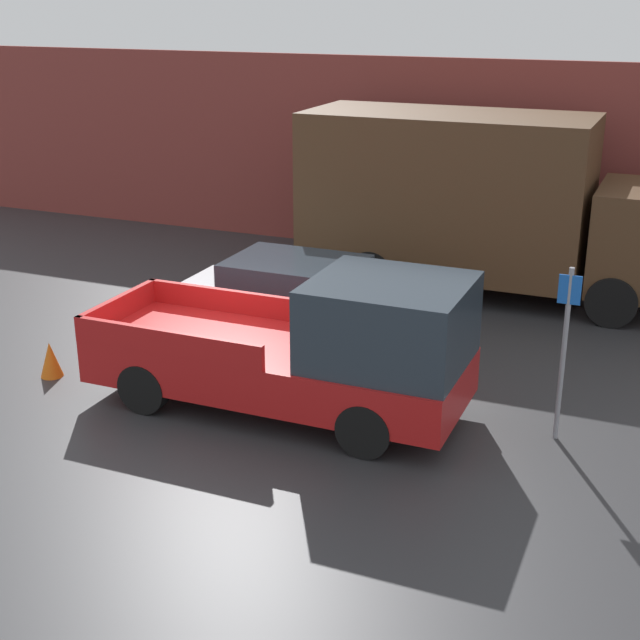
% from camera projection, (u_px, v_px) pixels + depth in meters
% --- Properties ---
extents(ground_plane, '(60.00, 60.00, 0.00)m').
position_uv_depth(ground_plane, '(213.00, 394.00, 13.94)').
color(ground_plane, '#2D2D30').
extents(building_wall, '(28.00, 0.15, 4.57)m').
position_uv_depth(building_wall, '(401.00, 156.00, 21.13)').
color(building_wall, brown).
rests_on(building_wall, ground).
extents(pickup_truck, '(5.64, 2.11, 2.21)m').
position_uv_depth(pickup_truck, '(313.00, 350.00, 12.96)').
color(pickup_truck, red).
rests_on(pickup_truck, ground).
extents(car, '(4.25, 1.99, 1.48)m').
position_uv_depth(car, '(292.00, 298.00, 15.99)').
color(car, silver).
rests_on(car, ground).
extents(delivery_truck, '(7.62, 2.63, 3.66)m').
position_uv_depth(delivery_truck, '(473.00, 199.00, 18.27)').
color(delivery_truck, '#4C331E').
rests_on(delivery_truck, ground).
extents(parking_sign, '(0.30, 0.07, 2.51)m').
position_uv_depth(parking_sign, '(564.00, 345.00, 12.08)').
color(parking_sign, gray).
rests_on(parking_sign, ground).
extents(traffic_cone, '(0.37, 0.37, 0.59)m').
position_uv_depth(traffic_cone, '(51.00, 359.00, 14.51)').
color(traffic_cone, orange).
rests_on(traffic_cone, ground).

